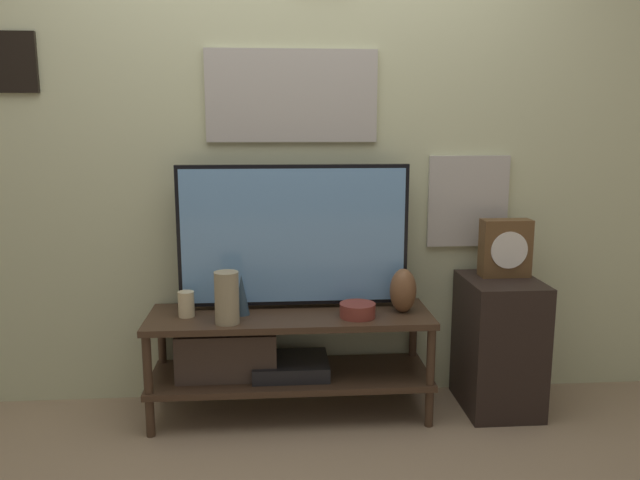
% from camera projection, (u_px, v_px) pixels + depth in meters
% --- Properties ---
extents(ground_plane, '(12.00, 12.00, 0.00)m').
position_uv_depth(ground_plane, '(293.00, 438.00, 2.79)').
color(ground_plane, '#997F60').
extents(wall_back, '(6.40, 0.08, 2.70)m').
position_uv_depth(wall_back, '(287.00, 131.00, 3.04)').
color(wall_back, beige).
rests_on(wall_back, ground_plane).
extents(media_console, '(1.33, 0.43, 0.50)m').
position_uv_depth(media_console, '(268.00, 351.00, 2.97)').
color(media_console, '#422D1E').
rests_on(media_console, ground_plane).
extents(television, '(1.10, 0.05, 0.70)m').
position_uv_depth(television, '(294.00, 236.00, 2.97)').
color(television, black).
rests_on(television, media_console).
extents(vase_wide_bowl, '(0.17, 0.17, 0.07)m').
position_uv_depth(vase_wide_bowl, '(358.00, 310.00, 2.89)').
color(vase_wide_bowl, brown).
rests_on(vase_wide_bowl, media_console).
extents(vase_tall_ceramic, '(0.11, 0.11, 0.24)m').
position_uv_depth(vase_tall_ceramic, '(227.00, 298.00, 2.78)').
color(vase_tall_ceramic, tan).
rests_on(vase_tall_ceramic, media_console).
extents(vase_slim_bronze, '(0.07, 0.07, 0.19)m').
position_uv_depth(vase_slim_bronze, '(242.00, 295.00, 2.91)').
color(vase_slim_bronze, '#2D4251').
rests_on(vase_slim_bronze, media_console).
extents(vase_urn_stoneware, '(0.13, 0.13, 0.21)m').
position_uv_depth(vase_urn_stoneware, '(403.00, 291.00, 2.95)').
color(vase_urn_stoneware, brown).
rests_on(vase_urn_stoneware, media_console).
extents(candle_jar, '(0.07, 0.07, 0.12)m').
position_uv_depth(candle_jar, '(186.00, 304.00, 2.89)').
color(candle_jar, beige).
rests_on(candle_jar, media_console).
extents(side_table, '(0.35, 0.43, 0.65)m').
position_uv_depth(side_table, '(498.00, 344.00, 3.05)').
color(side_table, black).
rests_on(side_table, ground_plane).
extents(mantel_clock, '(0.24, 0.11, 0.28)m').
position_uv_depth(mantel_clock, '(505.00, 248.00, 3.02)').
color(mantel_clock, brown).
rests_on(mantel_clock, side_table).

